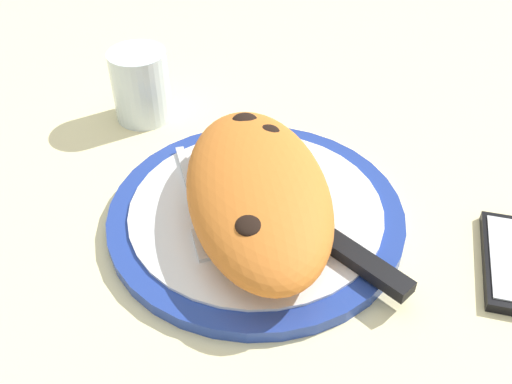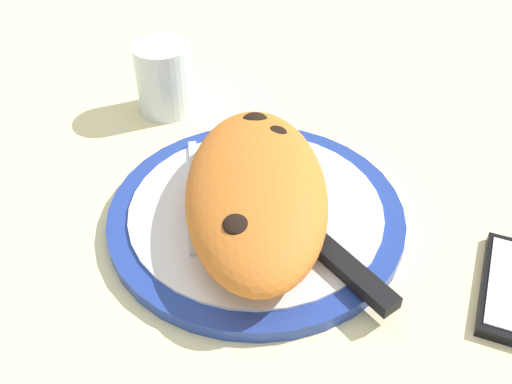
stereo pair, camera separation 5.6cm
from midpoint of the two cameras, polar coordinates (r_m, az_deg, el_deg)
name	(u,v)px [view 1 (the left image)]	position (r cm, az deg, el deg)	size (l,w,h in cm)	color
ground_plane	(256,230)	(59.12, -2.70, -3.89)	(150.00, 150.00, 3.00)	beige
plate	(256,214)	(57.53, -2.77, -2.27)	(29.40, 29.40, 1.65)	#233D99
calzone	(252,190)	(54.18, -3.30, 0.04)	(25.73, 13.69, 6.09)	orange
fork	(197,208)	(57.11, -8.66, -1.74)	(17.25, 3.60, 0.40)	silver
knife	(338,247)	(52.58, 5.17, -5.54)	(18.95, 14.35, 1.20)	silver
water_glass	(141,90)	(72.72, -13.46, 9.73)	(6.92, 6.92, 8.72)	silver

